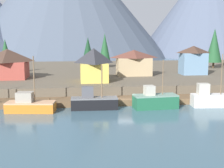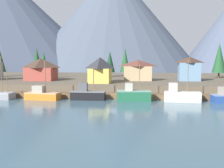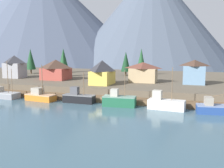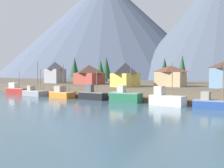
# 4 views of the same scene
# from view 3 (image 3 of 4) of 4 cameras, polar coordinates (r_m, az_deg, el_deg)

# --- Properties ---
(ground_plane) EXTENTS (400.00, 400.00, 1.00)m
(ground_plane) POSITION_cam_3_polar(r_m,az_deg,el_deg) (76.44, 3.20, -1.61)
(ground_plane) COLOR #3D5B6B
(dock) EXTENTS (80.00, 4.00, 1.60)m
(dock) POSITION_cam_3_polar(r_m,az_deg,el_deg) (59.35, -1.41, -3.34)
(dock) COLOR brown
(dock) RESTS_ON ground_plane
(shoreline_bank) EXTENTS (400.00, 56.00, 2.50)m
(shoreline_bank) POSITION_cam_3_polar(r_m,az_deg,el_deg) (87.71, 5.29, 0.73)
(shoreline_bank) COLOR brown
(shoreline_bank) RESTS_ON ground_plane
(mountain_west_peak) EXTENTS (161.22, 161.22, 75.16)m
(mountain_west_peak) POSITION_cam_3_polar(r_m,az_deg,el_deg) (216.08, -14.98, 14.31)
(mountain_west_peak) COLOR #4C566B
(mountain_west_peak) RESTS_ON ground_plane
(mountain_central_peak) EXTENTS (113.37, 113.37, 67.35)m
(mountain_central_peak) POSITION_cam_3_polar(r_m,az_deg,el_deg) (186.70, 8.56, 14.35)
(mountain_central_peak) COLOR #475160
(mountain_central_peak) RESTS_ON ground_plane
(fishing_boat_grey) EXTENTS (7.29, 3.61, 9.06)m
(fishing_boat_grey) POSITION_cam_3_polar(r_m,az_deg,el_deg) (68.46, -22.43, -2.13)
(fishing_boat_grey) COLOR gray
(fishing_boat_grey) RESTS_ON ground_plane
(fishing_boat_orange) EXTENTS (7.38, 3.56, 8.25)m
(fishing_boat_orange) POSITION_cam_3_polar(r_m,az_deg,el_deg) (62.41, -15.42, -2.55)
(fishing_boat_orange) COLOR #CC6B1E
(fishing_boat_orange) RESTS_ON ground_plane
(fishing_boat_black) EXTENTS (7.14, 2.37, 6.77)m
(fishing_boat_black) POSITION_cam_3_polar(r_m,az_deg,el_deg) (58.23, -7.30, -2.98)
(fishing_boat_black) COLOR black
(fishing_boat_black) RESTS_ON ground_plane
(fishing_boat_green) EXTENTS (6.96, 3.31, 7.54)m
(fishing_boat_green) POSITION_cam_3_polar(r_m,az_deg,el_deg) (54.34, 1.53, -3.60)
(fishing_boat_green) COLOR #1E5B3D
(fishing_boat_green) RESTS_ON ground_plane
(fishing_boat_white) EXTENTS (7.29, 3.09, 8.35)m
(fishing_boat_white) POSITION_cam_3_polar(r_m,az_deg,el_deg) (52.56, 11.56, -4.16)
(fishing_boat_white) COLOR silver
(fishing_boat_white) RESTS_ON ground_plane
(fishing_boat_blue) EXTENTS (7.41, 3.74, 8.66)m
(fishing_boat_blue) POSITION_cam_3_polar(r_m,az_deg,el_deg) (51.96, 21.67, -4.91)
(fishing_boat_blue) COLOR navy
(fishing_boat_blue) RESTS_ON ground_plane
(house_red) EXTENTS (7.98, 6.91, 6.06)m
(house_red) POSITION_cam_3_polar(r_m,az_deg,el_deg) (81.62, -12.13, 3.14)
(house_red) COLOR #9E4238
(house_red) RESTS_ON shoreline_bank
(house_yellow) EXTENTS (5.39, 7.27, 6.35)m
(house_yellow) POSITION_cam_3_polar(r_m,az_deg,el_deg) (68.93, -2.15, 2.62)
(house_yellow) COLOR gold
(house_yellow) RESTS_ON shoreline_bank
(house_tan) EXTENTS (7.79, 4.73, 5.63)m
(house_tan) POSITION_cam_3_polar(r_m,az_deg,el_deg) (73.79, 6.79, 2.61)
(house_tan) COLOR tan
(house_tan) RESTS_ON shoreline_bank
(house_blue) EXTENTS (5.84, 4.22, 6.46)m
(house_blue) POSITION_cam_3_polar(r_m,az_deg,el_deg) (72.49, 17.51, 2.55)
(house_blue) COLOR #6689A8
(house_blue) RESTS_ON shoreline_bank
(house_grey) EXTENTS (6.30, 4.93, 7.23)m
(house_grey) POSITION_cam_3_polar(r_m,az_deg,el_deg) (89.99, -20.47, 3.62)
(house_grey) COLOR gray
(house_grey) RESTS_ON shoreline_bank
(conifer_near_right) EXTENTS (4.12, 4.12, 9.52)m
(conifer_near_right) POSITION_cam_3_polar(r_m,az_deg,el_deg) (104.43, -10.54, 5.33)
(conifer_near_right) COLOR #4C3823
(conifer_near_right) RESTS_ON shoreline_bank
(conifer_mid_left) EXTENTS (3.32, 3.32, 8.36)m
(conifer_mid_left) POSITION_cam_3_polar(r_m,az_deg,el_deg) (91.42, 3.03, 4.90)
(conifer_mid_left) COLOR #4C3823
(conifer_mid_left) RESTS_ON shoreline_bank
(conifer_mid_right) EXTENTS (3.30, 3.30, 9.47)m
(conifer_mid_right) POSITION_cam_3_polar(r_m,az_deg,el_deg) (93.21, 6.40, 5.25)
(conifer_mid_right) COLOR #4C3823
(conifer_mid_right) RESTS_ON shoreline_bank
(conifer_back_left) EXTENTS (3.43, 3.43, 7.95)m
(conifer_back_left) POSITION_cam_3_polar(r_m,az_deg,el_deg) (90.17, -10.59, 4.52)
(conifer_back_left) COLOR #4C3823
(conifer_back_left) RESTS_ON shoreline_bank
(conifer_back_right) EXTENTS (3.68, 3.68, 9.32)m
(conifer_back_right) POSITION_cam_3_polar(r_m,az_deg,el_deg) (103.40, -17.33, 5.19)
(conifer_back_right) COLOR #4C3823
(conifer_back_right) RESTS_ON shoreline_bank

